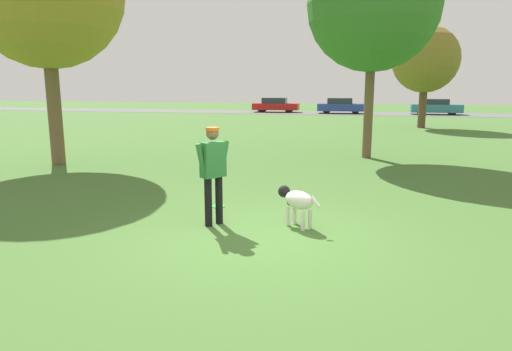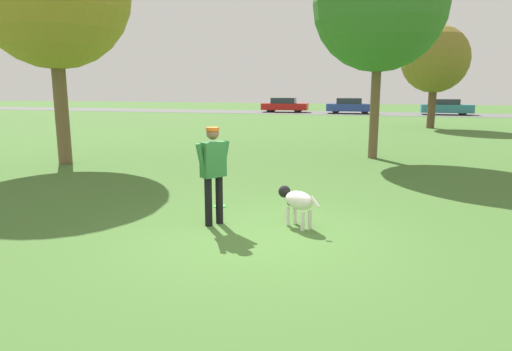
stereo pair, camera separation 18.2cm
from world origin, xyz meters
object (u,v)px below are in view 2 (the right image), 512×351
(parked_car_teal, at_px, (446,107))
(parked_car_red, at_px, (285,105))
(frisbee, at_px, (220,206))
(tree_far_right, at_px, (435,59))
(dog, at_px, (297,201))
(tree_mid_center, at_px, (380,4))
(person, at_px, (213,167))
(parked_car_blue, at_px, (350,106))

(parked_car_teal, bearing_deg, parked_car_red, 179.62)
(frisbee, xyz_separation_m, tree_far_right, (5.90, 20.19, 3.93))
(dog, distance_m, tree_far_right, 21.79)
(tree_mid_center, bearing_deg, parked_car_red, 107.89)
(frisbee, distance_m, tree_mid_center, 9.45)
(person, height_order, parked_car_blue, person)
(dog, bearing_deg, person, 46.71)
(tree_mid_center, bearing_deg, parked_car_blue, 95.52)
(tree_far_right, bearing_deg, person, -104.60)
(person, distance_m, parked_car_teal, 36.43)
(person, bearing_deg, parked_car_teal, 21.27)
(person, bearing_deg, tree_far_right, 19.59)
(parked_car_blue, bearing_deg, tree_far_right, -70.45)
(frisbee, relative_size, parked_car_blue, 0.06)
(frisbee, bearing_deg, parked_car_blue, 89.49)
(person, height_order, dog, person)
(parked_car_red, relative_size, parked_car_blue, 1.03)
(parked_car_red, bearing_deg, frisbee, -83.16)
(person, bearing_deg, tree_mid_center, 17.89)
(person, distance_m, frisbee, 1.60)
(dog, xyz_separation_m, tree_mid_center, (1.11, 8.40, 4.55))
(person, height_order, frisbee, person)
(tree_mid_center, xyz_separation_m, parked_car_blue, (-2.56, 26.52, -4.33))
(frisbee, bearing_deg, dog, -27.66)
(tree_far_right, height_order, parked_car_teal, tree_far_right)
(tree_far_right, xyz_separation_m, parked_car_blue, (-5.60, 13.81, -3.25))
(person, height_order, tree_mid_center, tree_mid_center)
(dog, xyz_separation_m, parked_car_red, (-7.65, 35.51, 0.21))
(person, height_order, parked_car_teal, person)
(person, xyz_separation_m, parked_car_teal, (8.14, 35.51, -0.36))
(tree_far_right, bearing_deg, parked_car_teal, 79.68)
(tree_far_right, relative_size, parked_car_blue, 1.37)
(parked_car_teal, bearing_deg, dog, -100.09)
(tree_far_right, bearing_deg, dog, -101.10)
(frisbee, relative_size, tree_mid_center, 0.04)
(frisbee, height_order, parked_car_red, parked_car_red)
(dog, bearing_deg, parked_car_blue, -51.50)
(frisbee, height_order, tree_far_right, tree_far_right)
(person, distance_m, parked_car_red, 36.31)
(person, xyz_separation_m, parked_car_blue, (-0.03, 35.19, -0.34))
(person, xyz_separation_m, parked_car_red, (-6.22, 35.78, -0.35))
(person, height_order, parked_car_red, person)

